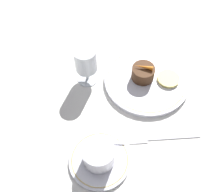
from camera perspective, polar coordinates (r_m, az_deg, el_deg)
name	(u,v)px	position (r m, az deg, el deg)	size (l,w,h in m)	color
ground_plane	(136,77)	(0.84, 5.21, 4.09)	(3.00, 3.00, 0.00)	white
dinner_plate	(147,80)	(0.82, 7.53, 3.53)	(0.26, 0.26, 0.01)	white
saucer	(100,160)	(0.69, -2.68, -13.67)	(0.16, 0.16, 0.01)	white
coffee_cup	(99,154)	(0.66, -2.91, -12.50)	(0.11, 0.08, 0.06)	white
spoon	(100,142)	(0.71, -2.53, -9.95)	(0.03, 0.11, 0.00)	silver
wine_glass	(86,62)	(0.77, -5.72, 7.39)	(0.07, 0.07, 0.13)	silver
fork	(157,138)	(0.73, 9.70, -9.10)	(0.02, 0.20, 0.01)	silver
dessert_cake	(143,73)	(0.80, 6.78, 5.02)	(0.07, 0.07, 0.04)	#4C2D19
carrot_garnish	(144,67)	(0.78, 6.98, 6.28)	(0.03, 0.06, 0.01)	orange
pineapple_slice	(168,79)	(0.82, 12.17, 3.70)	(0.07, 0.07, 0.01)	#EFE075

